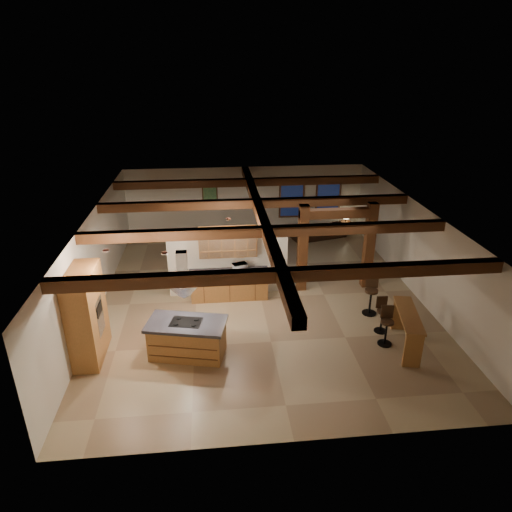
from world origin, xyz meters
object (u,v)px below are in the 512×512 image
Objects in this scene: kitchen_island at (187,338)px; sofa at (318,230)px; bar_counter at (407,325)px; dining_table at (252,253)px.

kitchen_island is 0.94× the size of sofa.
kitchen_island is 1.09× the size of bar_counter.
dining_table is 0.81× the size of sofa.
kitchen_island is 1.16× the size of dining_table.
bar_counter is at bearing 78.68° from sofa.
sofa is 1.17× the size of bar_counter.
bar_counter is (3.53, -5.96, 0.35)m from dining_table.
bar_counter reaches higher than sofa.
dining_table is 0.94× the size of bar_counter.
sofa is at bearing 56.28° from kitchen_island.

